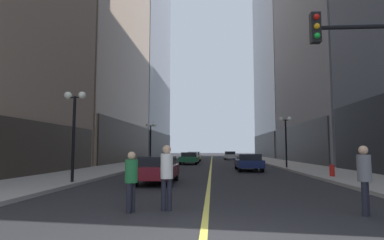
# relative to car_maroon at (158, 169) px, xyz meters

# --- Properties ---
(ground_plane) EXTENTS (200.00, 200.00, 0.00)m
(ground_plane) POSITION_rel_car_maroon_xyz_m (2.54, 24.97, -0.72)
(ground_plane) COLOR #262628
(sidewalk_left) EXTENTS (4.50, 78.00, 0.15)m
(sidewalk_left) POSITION_rel_car_maroon_xyz_m (-5.71, 24.97, -0.64)
(sidewalk_left) COLOR #9E9991
(sidewalk_left) RESTS_ON ground
(sidewalk_right) EXTENTS (4.50, 78.00, 0.15)m
(sidewalk_right) POSITION_rel_car_maroon_xyz_m (10.79, 24.97, -0.64)
(sidewalk_right) COLOR #9E9991
(sidewalk_right) RESTS_ON ground
(lane_centre_stripe) EXTENTS (0.16, 70.00, 0.01)m
(lane_centre_stripe) POSITION_rel_car_maroon_xyz_m (2.54, 24.97, -0.71)
(lane_centre_stripe) COLOR #E5D64C
(lane_centre_stripe) RESTS_ON ground
(building_right_mid) EXTENTS (16.09, 24.00, 38.80)m
(building_right_mid) POSITION_rel_car_maroon_xyz_m (20.98, 24.47, 18.62)
(building_right_mid) COLOR gray
(building_right_mid) RESTS_ON ground
(building_right_far) EXTENTS (13.44, 26.00, 39.26)m
(building_right_far) POSITION_rel_car_maroon_xyz_m (19.66, 49.97, 18.84)
(building_right_far) COLOR gray
(building_right_far) RESTS_ON ground
(car_maroon) EXTENTS (1.80, 4.24, 1.32)m
(car_maroon) POSITION_rel_car_maroon_xyz_m (0.00, 0.00, 0.00)
(car_maroon) COLOR maroon
(car_maroon) RESTS_ON ground
(car_navy) EXTENTS (1.86, 4.65, 1.32)m
(car_navy) POSITION_rel_car_maroon_xyz_m (5.49, 9.35, 0.00)
(car_navy) COLOR #141E4C
(car_navy) RESTS_ON ground
(car_green) EXTENTS (2.00, 4.33, 1.32)m
(car_green) POSITION_rel_car_maroon_xyz_m (0.14, 19.92, 0.00)
(car_green) COLOR #196038
(car_green) RESTS_ON ground
(car_yellow) EXTENTS (1.85, 4.57, 1.32)m
(car_yellow) POSITION_rel_car_maroon_xyz_m (0.17, 27.39, 0.00)
(car_yellow) COLOR yellow
(car_yellow) RESTS_ON ground
(car_white) EXTENTS (1.81, 4.10, 1.32)m
(car_white) POSITION_rel_car_maroon_xyz_m (5.43, 35.33, -0.00)
(car_white) COLOR silver
(car_white) RESTS_ON ground
(pedestrian_in_white_shirt) EXTENTS (0.37, 0.37, 1.79)m
(pedestrian_in_white_shirt) POSITION_rel_car_maroon_xyz_m (1.46, -6.90, 0.33)
(pedestrian_in_white_shirt) COLOR black
(pedestrian_in_white_shirt) RESTS_ON ground
(pedestrian_in_green_parka) EXTENTS (0.45, 0.45, 1.61)m
(pedestrian_in_green_parka) POSITION_rel_car_maroon_xyz_m (0.55, -7.22, 0.22)
(pedestrian_in_green_parka) COLOR black
(pedestrian_in_green_parka) RESTS_ON ground
(pedestrian_in_grey_suit) EXTENTS (0.48, 0.48, 1.77)m
(pedestrian_in_grey_suit) POSITION_rel_car_maroon_xyz_m (6.58, -7.24, 0.32)
(pedestrian_in_grey_suit) COLOR black
(pedestrian_in_grey_suit) RESTS_ON ground
(street_lamp_left_near) EXTENTS (1.06, 0.36, 4.43)m
(street_lamp_left_near) POSITION_rel_car_maroon_xyz_m (-3.86, -1.03, 2.54)
(street_lamp_left_near) COLOR black
(street_lamp_left_near) RESTS_ON ground
(street_lamp_left_far) EXTENTS (1.06, 0.36, 4.43)m
(street_lamp_left_far) POSITION_rel_car_maroon_xyz_m (-3.86, 17.68, 2.54)
(street_lamp_left_far) COLOR black
(street_lamp_left_far) RESTS_ON ground
(street_lamp_right_mid) EXTENTS (1.06, 0.36, 4.43)m
(street_lamp_right_mid) POSITION_rel_car_maroon_xyz_m (8.94, 11.75, 2.54)
(street_lamp_right_mid) COLOR black
(street_lamp_right_mid) RESTS_ON ground
(fire_hydrant_right) EXTENTS (0.28, 0.28, 0.80)m
(fire_hydrant_right) POSITION_rel_car_maroon_xyz_m (9.44, 2.86, -0.32)
(fire_hydrant_right) COLOR red
(fire_hydrant_right) RESTS_ON ground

